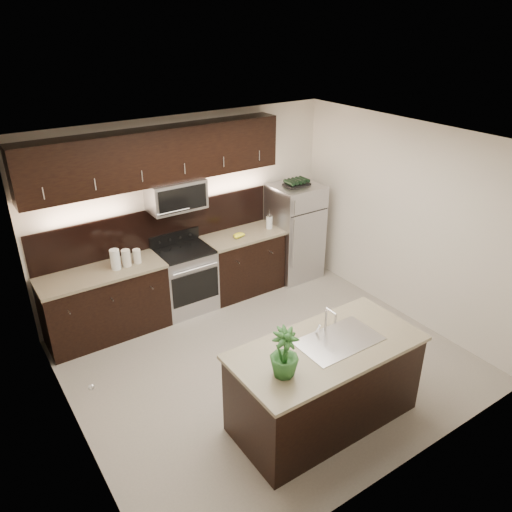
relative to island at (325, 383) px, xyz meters
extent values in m
plane|color=gray|center=(0.07, 1.10, -0.47)|extent=(4.50, 4.50, 0.00)
cube|color=beige|center=(0.07, 3.10, 0.88)|extent=(4.50, 0.02, 2.70)
cube|color=beige|center=(0.07, -0.90, 0.88)|extent=(4.50, 0.02, 2.70)
cube|color=beige|center=(-2.18, 1.10, 0.88)|extent=(0.02, 4.00, 2.70)
cube|color=beige|center=(2.32, 1.10, 0.88)|extent=(0.02, 4.00, 2.70)
cube|color=white|center=(0.07, 1.10, 2.23)|extent=(4.50, 4.00, 0.02)
cube|color=beige|center=(-2.16, 0.30, 0.54)|extent=(0.04, 0.80, 2.02)
sphere|color=silver|center=(-2.13, 0.62, 0.53)|extent=(0.06, 0.06, 0.06)
cube|color=black|center=(-2.17, 1.85, 1.18)|extent=(0.01, 0.32, 0.46)
cube|color=white|center=(-2.17, 1.85, 1.18)|extent=(0.00, 0.24, 0.36)
cube|color=black|center=(-1.35, 2.79, -0.02)|extent=(1.57, 0.62, 0.90)
cube|color=black|center=(0.78, 2.79, -0.02)|extent=(1.16, 0.62, 0.90)
cube|color=#B2B2B7|center=(-0.18, 2.79, -0.02)|extent=(0.76, 0.62, 0.90)
cube|color=black|center=(-0.18, 2.79, 0.44)|extent=(0.76, 0.60, 0.03)
cube|color=tan|center=(-1.35, 2.79, 0.45)|extent=(1.59, 0.65, 0.04)
cube|color=tan|center=(0.78, 2.79, 0.45)|extent=(1.18, 0.65, 0.04)
cube|color=black|center=(-0.39, 3.09, 0.75)|extent=(3.49, 0.02, 0.56)
cube|color=#B2B2B7|center=(-0.18, 2.90, 1.23)|extent=(0.76, 0.40, 0.40)
cube|color=black|center=(-0.39, 2.94, 1.78)|extent=(3.49, 0.33, 0.70)
cube|color=black|center=(0.00, 0.00, -0.02)|extent=(1.90, 0.90, 0.90)
cube|color=tan|center=(0.00, 0.00, 0.45)|extent=(1.96, 0.96, 0.04)
cube|color=silver|center=(0.15, 0.00, 0.47)|extent=(0.84, 0.50, 0.01)
cylinder|color=silver|center=(0.15, 0.21, 0.59)|extent=(0.03, 0.03, 0.24)
cylinder|color=silver|center=(0.15, 0.14, 0.74)|extent=(0.02, 0.14, 0.02)
cylinder|color=silver|center=(0.15, 0.07, 0.69)|extent=(0.02, 0.02, 0.10)
cube|color=#B2B2B7|center=(1.73, 2.73, 0.29)|extent=(0.74, 0.67, 1.53)
cube|color=black|center=(1.73, 2.73, 1.07)|extent=(0.38, 0.23, 0.03)
cylinder|color=black|center=(1.59, 2.73, 1.12)|extent=(0.06, 0.22, 0.06)
cylinder|color=black|center=(1.66, 2.73, 1.12)|extent=(0.06, 0.22, 0.06)
cylinder|color=black|center=(1.73, 2.73, 1.12)|extent=(0.06, 0.22, 0.06)
cylinder|color=black|center=(1.80, 2.73, 1.12)|extent=(0.06, 0.22, 0.06)
cylinder|color=black|center=(1.88, 2.73, 1.12)|extent=(0.06, 0.22, 0.06)
imported|color=#255823|center=(-0.62, -0.10, 0.70)|extent=(0.28, 0.28, 0.47)
cylinder|color=silver|center=(-1.16, 2.74, 0.60)|extent=(0.12, 0.12, 0.27)
cylinder|color=beige|center=(-1.01, 2.75, 0.58)|extent=(0.11, 0.11, 0.22)
cylinder|color=beige|center=(-0.86, 2.76, 0.56)|extent=(0.10, 0.10, 0.19)
cylinder|color=silver|center=(1.24, 2.74, 0.56)|extent=(0.10, 0.10, 0.19)
cylinder|color=silver|center=(1.24, 2.74, 0.67)|extent=(0.10, 0.10, 0.02)
cylinder|color=silver|center=(1.24, 2.74, 0.72)|extent=(0.01, 0.01, 0.08)
ellipsoid|color=yellow|center=(0.62, 2.71, 0.50)|extent=(0.22, 0.19, 0.06)
camera|label=1|loc=(-2.82, -2.94, 3.42)|focal=35.00mm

